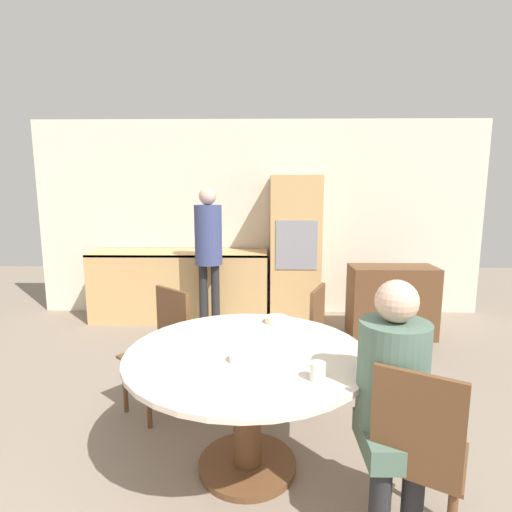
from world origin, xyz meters
TOP-DOWN VIEW (x-y plane):
  - wall_back at (0.00, 4.73)m, footprint 6.02×0.05m
  - kitchen_counter at (-1.03, 4.39)m, footprint 2.26×0.60m
  - oven_unit at (0.46, 4.40)m, footprint 0.63×0.59m
  - sideboard at (1.54, 3.80)m, footprint 0.96×0.45m
  - dining_table at (-0.05, 1.52)m, footprint 1.41×1.41m
  - chair_near_right at (0.75, 0.96)m, footprint 0.55×0.55m
  - chair_far_left at (-0.72, 2.22)m, footprint 0.56×0.56m
  - chair_far_right at (0.39, 2.38)m, footprint 0.52×0.52m
  - person_seated at (0.67, 1.09)m, footprint 0.33×0.40m
  - person_standing at (-0.58, 3.89)m, footprint 0.32×0.32m
  - cup at (0.32, 1.16)m, footprint 0.08×0.08m
  - bowl_near at (0.15, 2.02)m, footprint 0.16×0.16m
  - bowl_centre at (-0.07, 1.37)m, footprint 0.13×0.13m

SIDE VIEW (x-z plane):
  - sideboard at x=1.54m, z-range 0.00..0.82m
  - kitchen_counter at x=-1.03m, z-range 0.01..0.91m
  - chair_near_right at x=0.75m, z-range 0.06..0.99m
  - chair_far_left at x=-0.72m, z-range 0.06..0.99m
  - chair_far_right at x=0.39m, z-range 0.06..0.99m
  - dining_table at x=-0.05m, z-range 0.17..0.93m
  - person_seated at x=0.67m, z-range 0.10..1.38m
  - bowl_near at x=0.15m, z-range 0.76..0.80m
  - bowl_centre at x=-0.07m, z-range 0.76..0.80m
  - cup at x=0.32m, z-range 0.76..0.85m
  - oven_unit at x=0.46m, z-range 0.00..1.86m
  - person_standing at x=-0.58m, z-range 0.21..1.93m
  - wall_back at x=0.00m, z-range 0.00..2.60m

